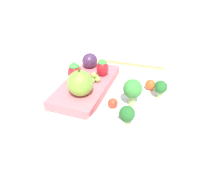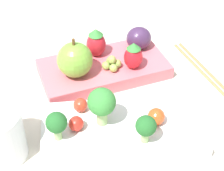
{
  "view_description": "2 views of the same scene",
  "coord_description": "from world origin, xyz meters",
  "px_view_note": "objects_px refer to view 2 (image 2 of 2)",
  "views": [
    {
      "loc": [
        0.36,
        0.15,
        0.29
      ],
      "look_at": [
        0.01,
        0.0,
        0.03
      ],
      "focal_mm": 32.0,
      "sensor_mm": 36.0,
      "label": 1
    },
    {
      "loc": [
        0.13,
        0.42,
        0.4
      ],
      "look_at": [
        0.01,
        0.0,
        0.03
      ],
      "focal_mm": 60.0,
      "sensor_mm": 36.0,
      "label": 2
    }
  ],
  "objects_px": {
    "bento_box_fruit": "(104,69)",
    "grape_cluster": "(112,64)",
    "cherry_tomato_1": "(76,124)",
    "apple": "(75,60)",
    "strawberry_1": "(133,56)",
    "cherry_tomato_2": "(80,105)",
    "strawberry_0": "(96,43)",
    "cherry_tomato_0": "(156,117)",
    "broccoli_floret_2": "(102,103)",
    "bento_box_savoury": "(122,129)",
    "broccoli_floret_0": "(146,127)",
    "chopsticks_pair": "(209,75)",
    "broccoli_floret_1": "(57,123)",
    "plum": "(139,38)"
  },
  "relations": [
    {
      "from": "strawberry_1",
      "to": "cherry_tomato_2",
      "type": "bearing_deg",
      "value": 34.75
    },
    {
      "from": "strawberry_1",
      "to": "bento_box_fruit",
      "type": "bearing_deg",
      "value": -27.17
    },
    {
      "from": "apple",
      "to": "strawberry_1",
      "type": "distance_m",
      "value": 0.1
    },
    {
      "from": "cherry_tomato_2",
      "to": "broccoli_floret_2",
      "type": "bearing_deg",
      "value": 125.44
    },
    {
      "from": "apple",
      "to": "cherry_tomato_0",
      "type": "bearing_deg",
      "value": 122.37
    },
    {
      "from": "apple",
      "to": "chopsticks_pair",
      "type": "distance_m",
      "value": 0.23
    },
    {
      "from": "bento_box_fruit",
      "to": "broccoli_floret_1",
      "type": "xyz_separation_m",
      "value": [
        0.1,
        0.14,
        0.04
      ]
    },
    {
      "from": "cherry_tomato_0",
      "to": "cherry_tomato_2",
      "type": "distance_m",
      "value": 0.11
    },
    {
      "from": "bento_box_fruit",
      "to": "cherry_tomato_2",
      "type": "relative_size",
      "value": 10.52
    },
    {
      "from": "bento_box_fruit",
      "to": "strawberry_1",
      "type": "xyz_separation_m",
      "value": [
        -0.04,
        0.02,
        0.03
      ]
    },
    {
      "from": "bento_box_savoury",
      "to": "cherry_tomato_2",
      "type": "xyz_separation_m",
      "value": [
        0.05,
        -0.05,
        0.02
      ]
    },
    {
      "from": "bento_box_savoury",
      "to": "broccoli_floret_1",
      "type": "bearing_deg",
      "value": -0.39
    },
    {
      "from": "plum",
      "to": "apple",
      "type": "bearing_deg",
      "value": 19.52
    },
    {
      "from": "chopsticks_pair",
      "to": "bento_box_savoury",
      "type": "bearing_deg",
      "value": 24.78
    },
    {
      "from": "grape_cluster",
      "to": "strawberry_0",
      "type": "bearing_deg",
      "value": -71.19
    },
    {
      "from": "broccoli_floret_2",
      "to": "apple",
      "type": "bearing_deg",
      "value": -83.25
    },
    {
      "from": "grape_cluster",
      "to": "broccoli_floret_0",
      "type": "bearing_deg",
      "value": 89.77
    },
    {
      "from": "bento_box_savoury",
      "to": "cherry_tomato_1",
      "type": "xyz_separation_m",
      "value": [
        0.06,
        -0.01,
        0.02
      ]
    },
    {
      "from": "broccoli_floret_1",
      "to": "strawberry_0",
      "type": "xyz_separation_m",
      "value": [
        -0.1,
        -0.17,
        0.0
      ]
    },
    {
      "from": "cherry_tomato_2",
      "to": "strawberry_0",
      "type": "bearing_deg",
      "value": -114.13
    },
    {
      "from": "bento_box_fruit",
      "to": "cherry_tomato_2",
      "type": "xyz_separation_m",
      "value": [
        0.06,
        0.1,
        0.02
      ]
    },
    {
      "from": "cherry_tomato_1",
      "to": "grape_cluster",
      "type": "bearing_deg",
      "value": -126.31
    },
    {
      "from": "apple",
      "to": "strawberry_0",
      "type": "distance_m",
      "value": 0.06
    },
    {
      "from": "bento_box_fruit",
      "to": "broccoli_floret_0",
      "type": "height_order",
      "value": "broccoli_floret_0"
    },
    {
      "from": "grape_cluster",
      "to": "apple",
      "type": "bearing_deg",
      "value": -0.93
    },
    {
      "from": "bento_box_savoury",
      "to": "strawberry_1",
      "type": "xyz_separation_m",
      "value": [
        -0.06,
        -0.12,
        0.04
      ]
    },
    {
      "from": "bento_box_fruit",
      "to": "broccoli_floret_2",
      "type": "height_order",
      "value": "broccoli_floret_2"
    },
    {
      "from": "grape_cluster",
      "to": "chopsticks_pair",
      "type": "bearing_deg",
      "value": 165.68
    },
    {
      "from": "broccoli_floret_0",
      "to": "cherry_tomato_2",
      "type": "relative_size",
      "value": 2.06
    },
    {
      "from": "broccoli_floret_0",
      "to": "strawberry_0",
      "type": "relative_size",
      "value": 0.84
    },
    {
      "from": "cherry_tomato_0",
      "to": "broccoli_floret_1",
      "type": "bearing_deg",
      "value": -4.28
    },
    {
      "from": "strawberry_1",
      "to": "chopsticks_pair",
      "type": "height_order",
      "value": "strawberry_1"
    },
    {
      "from": "broccoli_floret_1",
      "to": "broccoli_floret_0",
      "type": "bearing_deg",
      "value": 161.32
    },
    {
      "from": "cherry_tomato_0",
      "to": "grape_cluster",
      "type": "height_order",
      "value": "grape_cluster"
    },
    {
      "from": "apple",
      "to": "strawberry_1",
      "type": "relative_size",
      "value": 1.42
    },
    {
      "from": "cherry_tomato_2",
      "to": "strawberry_0",
      "type": "xyz_separation_m",
      "value": [
        -0.06,
        -0.13,
        0.02
      ]
    },
    {
      "from": "broccoli_floret_0",
      "to": "broccoli_floret_2",
      "type": "relative_size",
      "value": 0.72
    },
    {
      "from": "cherry_tomato_1",
      "to": "grape_cluster",
      "type": "relative_size",
      "value": 0.64
    },
    {
      "from": "apple",
      "to": "plum",
      "type": "xyz_separation_m",
      "value": [
        -0.12,
        -0.04,
        -0.01
      ]
    },
    {
      "from": "bento_box_fruit",
      "to": "grape_cluster",
      "type": "distance_m",
      "value": 0.03
    },
    {
      "from": "bento_box_fruit",
      "to": "cherry_tomato_1",
      "type": "relative_size",
      "value": 10.36
    },
    {
      "from": "bento_box_fruit",
      "to": "cherry_tomato_1",
      "type": "bearing_deg",
      "value": 60.39
    },
    {
      "from": "broccoli_floret_0",
      "to": "apple",
      "type": "relative_size",
      "value": 0.64
    },
    {
      "from": "broccoli_floret_0",
      "to": "plum",
      "type": "relative_size",
      "value": 0.97
    },
    {
      "from": "broccoli_floret_0",
      "to": "apple",
      "type": "height_order",
      "value": "apple"
    },
    {
      "from": "bento_box_fruit",
      "to": "cherry_tomato_1",
      "type": "distance_m",
      "value": 0.15
    },
    {
      "from": "broccoli_floret_1",
      "to": "cherry_tomato_2",
      "type": "distance_m",
      "value": 0.06
    },
    {
      "from": "broccoli_floret_2",
      "to": "plum",
      "type": "relative_size",
      "value": 1.35
    },
    {
      "from": "broccoli_floret_1",
      "to": "chopsticks_pair",
      "type": "height_order",
      "value": "broccoli_floret_1"
    },
    {
      "from": "bento_box_savoury",
      "to": "strawberry_0",
      "type": "height_order",
      "value": "strawberry_0"
    }
  ]
}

